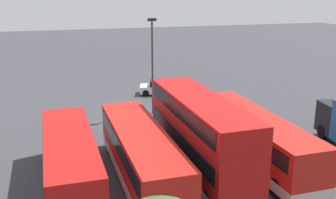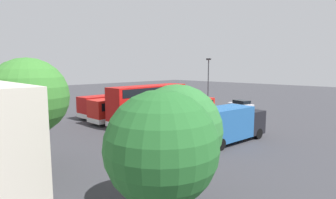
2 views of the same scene
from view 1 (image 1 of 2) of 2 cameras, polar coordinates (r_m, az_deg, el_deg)
name	(u,v)px [view 1 (image 1 of 2)]	position (r m, az deg, el deg)	size (l,w,h in m)	color
ground_plane	(132,114)	(34.13, -5.12, -2.07)	(140.00, 140.00, 0.00)	#38383D
bus_single_deck_near_end	(255,136)	(25.16, 12.25, -5.16)	(2.97, 11.75, 2.95)	red
bus_double_decker_second	(200,134)	(22.75, 4.57, -4.91)	(2.96, 10.80, 4.55)	#B71411
bus_single_deck_third	(141,154)	(22.25, -3.88, -7.69)	(2.87, 11.60, 2.95)	red
bus_single_deck_fourth	(70,160)	(22.01, -13.80, -8.42)	(2.83, 10.64, 2.95)	#B71411
car_hatchback_silver	(161,87)	(40.06, -0.99, 1.76)	(4.42, 2.84, 1.43)	silver
lamp_post_tall	(152,59)	(33.10, -2.25, 5.78)	(0.70, 0.30, 8.01)	#38383D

